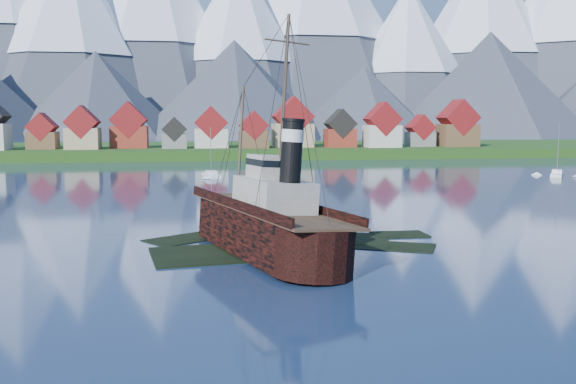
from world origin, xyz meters
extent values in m
plane|color=#1B2E4E|center=(0.00, 0.00, 0.00)|extent=(1400.00, 1400.00, 0.00)
cube|color=black|center=(-3.00, -2.00, -0.32)|extent=(19.08, 11.42, 1.00)
cube|color=black|center=(6.00, 4.00, -0.38)|extent=(15.15, 9.76, 1.00)
cube|color=black|center=(2.00, 9.00, -0.28)|extent=(11.45, 9.06, 1.00)
cube|color=black|center=(12.00, -1.00, -0.42)|extent=(10.27, 8.34, 1.00)
cube|color=black|center=(-9.00, 6.00, -0.40)|extent=(9.42, 8.68, 1.00)
cube|color=black|center=(15.00, 5.00, -0.35)|extent=(6.00, 4.00, 1.00)
cube|color=#164313|center=(0.00, 170.00, 0.00)|extent=(600.00, 80.00, 3.20)
cube|color=#3F3D38|center=(0.00, 132.00, 0.00)|extent=(600.00, 2.50, 2.00)
cube|color=brown|center=(-56.00, 153.00, 5.75)|extent=(9.00, 8.00, 5.50)
cube|color=maroon|center=(-56.00, 153.00, 10.12)|extent=(9.16, 8.16, 9.16)
cube|color=tan|center=(-43.00, 150.00, 6.40)|extent=(10.50, 9.00, 6.80)
cube|color=maroon|center=(-43.00, 150.00, 11.69)|extent=(10.69, 9.18, 10.69)
cube|color=maroon|center=(-29.00, 156.00, 6.60)|extent=(12.00, 8.50, 7.20)
cube|color=maroon|center=(-29.00, 156.00, 12.36)|extent=(12.22, 8.67, 12.22)
cube|color=slate|center=(-14.00, 151.00, 5.40)|extent=(8.00, 7.00, 4.80)
cube|color=black|center=(-14.00, 151.00, 9.24)|extent=(8.15, 7.14, 8.15)
cube|color=beige|center=(-2.00, 154.00, 6.20)|extent=(11.00, 9.50, 6.40)
cube|color=maroon|center=(-2.00, 154.00, 11.38)|extent=(11.20, 9.69, 11.20)
cube|color=brown|center=(12.00, 150.00, 5.90)|extent=(9.50, 8.00, 5.80)
cube|color=maroon|center=(12.00, 150.00, 10.51)|extent=(9.67, 8.16, 9.67)
cube|color=tan|center=(26.00, 155.00, 7.00)|extent=(13.50, 10.00, 8.00)
cube|color=maroon|center=(26.00, 155.00, 13.43)|extent=(13.75, 10.20, 13.75)
cube|color=maroon|center=(42.00, 152.00, 6.10)|extent=(10.00, 8.50, 6.20)
cube|color=black|center=(42.00, 152.00, 11.00)|extent=(10.18, 8.67, 10.18)
cube|color=beige|center=(56.00, 149.00, 6.75)|extent=(11.50, 9.00, 7.50)
cube|color=maroon|center=(56.00, 149.00, 12.57)|extent=(11.71, 9.18, 11.71)
cube|color=slate|center=(71.00, 153.00, 5.50)|extent=(9.00, 7.50, 5.00)
cube|color=maroon|center=(71.00, 153.00, 9.62)|extent=(9.16, 7.65, 9.16)
cube|color=brown|center=(84.00, 151.00, 6.90)|extent=(12.50, 10.00, 7.80)
cube|color=maroon|center=(84.00, 151.00, 13.05)|extent=(12.73, 10.20, 12.73)
cone|color=#2D333D|center=(-160.00, 500.00, 100.50)|extent=(250.00, 250.00, 205.00)
cone|color=#2D333D|center=(-100.00, 455.00, 73.00)|extent=(180.00, 180.00, 150.00)
cone|color=#2D333D|center=(-40.00, 495.00, 88.00)|extent=(210.00, 210.00, 180.00)
cone|color=#2D333D|center=(30.00, 470.00, 70.50)|extent=(170.00, 170.00, 145.00)
cone|color=white|center=(30.00, 470.00, 99.50)|extent=(105.40, 105.40, 87.00)
cone|color=#2D333D|center=(100.00, 515.00, 98.00)|extent=(240.00, 240.00, 200.00)
cone|color=#2D333D|center=(170.00, 460.00, 60.50)|extent=(150.00, 150.00, 125.00)
cone|color=white|center=(170.00, 460.00, 85.50)|extent=(93.00, 93.00, 75.00)
cone|color=#2D333D|center=(250.00, 490.00, 83.00)|extent=(200.00, 200.00, 170.00)
cone|color=white|center=(250.00, 490.00, 117.00)|extent=(124.00, 124.00, 102.00)
cone|color=#2D333D|center=(330.00, 475.00, 93.00)|extent=(230.00, 230.00, 190.00)
cone|color=#2D333D|center=(-70.00, 374.00, 27.00)|extent=(120.00, 120.00, 58.00)
cone|color=#2D333D|center=(20.00, 369.00, 31.00)|extent=(136.00, 136.00, 66.00)
cone|color=#2D333D|center=(110.00, 373.00, 23.00)|extent=(110.00, 110.00, 50.00)
cone|color=#2D333D|center=(200.00, 370.00, 35.50)|extent=(150.00, 150.00, 75.00)
cube|color=black|center=(-1.23, -2.76, 2.24)|extent=(6.98, 20.10, 4.19)
cone|color=black|center=(-1.23, 10.29, 2.24)|extent=(6.98, 6.98, 6.98)
cylinder|color=black|center=(-1.23, -12.81, 2.24)|extent=(6.98, 6.98, 4.19)
cube|color=#4C3826|center=(-1.23, -2.76, 4.44)|extent=(6.84, 26.52, 0.25)
cube|color=black|center=(-4.58, -2.76, 4.89)|extent=(0.20, 25.69, 0.90)
cube|color=black|center=(2.12, -2.76, 4.89)|extent=(0.20, 25.69, 0.90)
cube|color=#ADA89E|center=(-1.23, -4.25, 5.93)|extent=(5.19, 8.48, 2.99)
cube|color=#ADA89E|center=(-1.23, -3.26, 8.53)|extent=(3.59, 3.99, 2.19)
cylinder|color=black|center=(-1.23, -7.54, 10.22)|extent=(1.89, 1.89, 5.58)
cylinder|color=silver|center=(-1.23, -7.54, 11.62)|extent=(1.99, 1.99, 1.10)
cylinder|color=#473828|center=(-1.23, 5.22, 10.52)|extent=(0.28, 0.28, 11.97)
cylinder|color=#473828|center=(-1.23, -5.25, 16.10)|extent=(0.32, 0.32, 12.96)
cube|color=white|center=(72.96, 69.56, 0.11)|extent=(7.11, 9.01, 1.31)
cube|color=white|center=(72.96, 69.56, 1.15)|extent=(3.15, 3.30, 0.77)
cylinder|color=gray|center=(72.96, 69.56, 6.45)|extent=(0.15, 0.15, 11.37)
cube|color=white|center=(-4.08, 79.18, 0.10)|extent=(4.23, 10.21, 1.19)
cube|color=white|center=(-4.08, 79.18, 1.04)|extent=(2.65, 3.13, 0.69)
cylinder|color=gray|center=(-4.08, 79.18, 5.86)|extent=(0.14, 0.14, 10.33)
camera|label=1|loc=(-7.87, -63.67, 13.24)|focal=40.00mm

